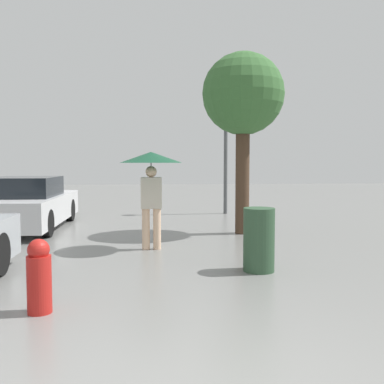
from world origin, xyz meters
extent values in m
cylinder|color=beige|center=(-0.30, 5.54, 0.38)|extent=(0.14, 0.14, 0.76)
cylinder|color=beige|center=(-0.09, 5.54, 0.38)|extent=(0.14, 0.14, 0.76)
cube|color=beige|center=(-0.20, 5.54, 1.05)|extent=(0.38, 0.22, 0.57)
sphere|color=beige|center=(-0.20, 5.54, 1.44)|extent=(0.21, 0.21, 0.21)
cylinder|color=#515456|center=(-0.20, 5.54, 1.30)|extent=(0.02, 0.02, 0.61)
cone|color=#14472D|center=(-0.20, 5.54, 1.71)|extent=(1.15, 1.15, 0.20)
cube|color=silver|center=(-3.21, 8.39, 0.49)|extent=(1.70, 4.23, 0.64)
cube|color=black|center=(-3.21, 8.18, 1.04)|extent=(1.45, 1.90, 0.46)
cylinder|color=black|center=(-3.98, 9.70, 0.30)|extent=(0.18, 0.60, 0.60)
cylinder|color=black|center=(-2.45, 9.70, 0.30)|extent=(0.18, 0.60, 0.60)
cylinder|color=black|center=(-2.45, 7.08, 0.30)|extent=(0.18, 0.60, 0.60)
cylinder|color=#473323|center=(1.86, 7.16, 1.32)|extent=(0.31, 0.31, 2.64)
sphere|color=#386633|center=(1.86, 7.16, 3.14)|extent=(1.83, 1.83, 1.83)
cylinder|color=#515456|center=(2.14, 10.99, 2.00)|extent=(0.12, 0.12, 4.00)
sphere|color=beige|center=(2.14, 10.99, 4.11)|extent=(0.38, 0.38, 0.38)
cylinder|color=#2D4C33|center=(1.38, 3.78, 0.47)|extent=(0.46, 0.46, 0.94)
cylinder|color=#B21E19|center=(-1.39, 2.27, 0.31)|extent=(0.26, 0.26, 0.62)
sphere|color=#B21E19|center=(-1.39, 2.27, 0.68)|extent=(0.23, 0.23, 0.23)
camera|label=1|loc=(-0.19, -2.34, 1.60)|focal=40.00mm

